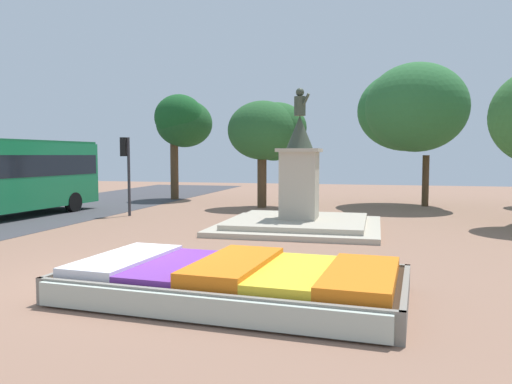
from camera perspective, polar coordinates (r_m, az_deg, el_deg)
name	(u,v)px	position (r m, az deg, el deg)	size (l,w,h in m)	color
ground_plane	(132,279)	(10.92, -13.95, -9.65)	(70.54, 70.54, 0.00)	#8C6651
flower_planter	(235,281)	(9.22, -2.46, -10.18)	(6.35, 3.66, 0.70)	#38281C
statue_monument	(299,205)	(17.70, 4.96, -1.51)	(5.60, 5.60, 4.92)	#B4AA95
traffic_light_far_corner	(126,161)	(21.93, -14.61, 3.47)	(0.41, 0.29, 3.34)	#2D2D33
park_tree_far_left	(411,109)	(26.34, 17.35, 9.02)	(5.31, 6.17, 7.05)	#4C3823
park_tree_street_side	(182,122)	(29.45, -8.42, 7.94)	(3.24, 3.59, 6.05)	#4C3823
park_tree_mid_canopy	(270,131)	(24.80, 1.59, 6.98)	(3.78, 3.77, 5.24)	#4C3823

